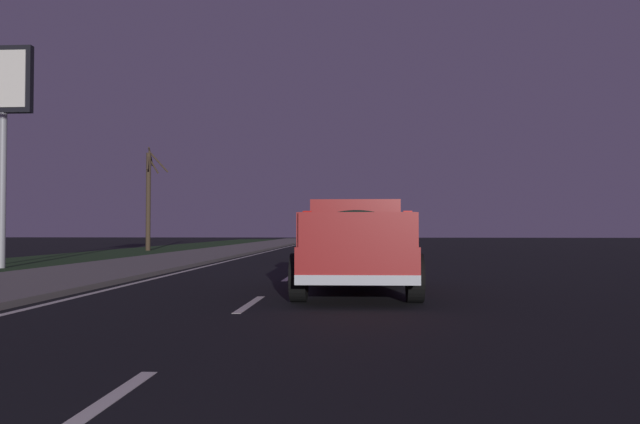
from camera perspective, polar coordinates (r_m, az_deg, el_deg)
The scene contains 9 objects.
ground at distance 28.13m, azimuth -0.14°, elevation -4.15°, with size 144.00×144.00×0.00m, color black.
sidewalk_shoulder at distance 29.06m, azimuth -11.45°, elevation -3.92°, with size 108.00×4.00×0.12m, color slate.
grass_verge at distance 30.74m, azimuth -20.51°, elevation -3.83°, with size 108.00×6.00×0.01m, color #1E3819.
lane_markings at distance 30.16m, azimuth -4.77°, elevation -3.97°, with size 108.00×3.54×0.01m.
pickup_truck at distance 12.78m, azimuth 3.20°, elevation -2.81°, with size 5.46×2.35×1.87m.
sedan_green at distance 34.76m, azimuth 3.85°, elevation -2.37°, with size 4.45×2.10×1.54m.
sedan_red at distance 25.86m, azimuth 2.99°, elevation -2.63°, with size 4.43×2.07×1.54m.
gas_price_sign at distance 23.32m, azimuth -26.67°, elevation 8.99°, with size 0.27×1.90×7.25m.
bare_tree_far at distance 39.21m, azimuth -15.19°, elevation 1.28°, with size 1.63×1.20×6.23m.
Camera 1 is at (-1.04, -1.84, 1.25)m, focal length 35.47 mm.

